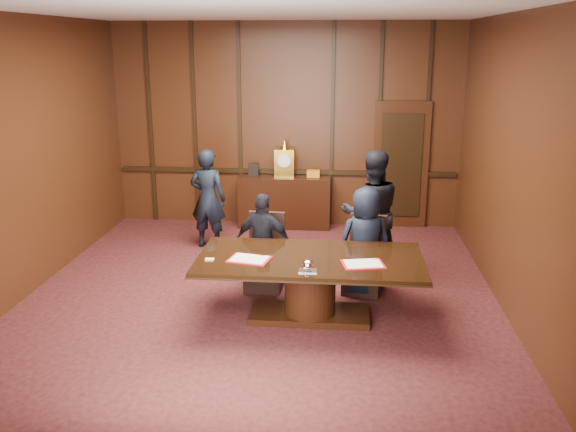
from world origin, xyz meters
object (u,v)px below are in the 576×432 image
object	(u,v)px
signatory_right	(365,242)
witness_right	(371,213)
sideboard	(285,200)
signatory_left	(264,243)
conference_table	(310,277)
witness_left	(208,199)

from	to	relation	value
signatory_right	witness_right	size ratio (longest dim) A/B	0.80
sideboard	signatory_right	bearing A→B (deg)	-65.54
signatory_left	sideboard	bearing A→B (deg)	-80.69
conference_table	witness_right	size ratio (longest dim) A/B	1.49
sideboard	signatory_left	bearing A→B (deg)	-89.79
signatory_left	signatory_right	bearing A→B (deg)	-170.89
sideboard	witness_right	bearing A→B (deg)	-56.18
conference_table	witness_right	world-z (taller)	witness_right
witness_left	signatory_left	bearing A→B (deg)	132.14
sideboard	witness_left	size ratio (longest dim) A/B	1.01
signatory_right	witness_right	bearing A→B (deg)	-111.46
witness_left	witness_right	distance (m)	2.66
conference_table	witness_right	distance (m)	1.78
signatory_right	witness_right	world-z (taller)	witness_right
signatory_left	witness_right	world-z (taller)	witness_right
signatory_right	witness_left	bearing A→B (deg)	-48.17
sideboard	signatory_left	world-z (taller)	sideboard
conference_table	signatory_left	xyz separation A→B (m)	(-0.65, 0.80, 0.14)
signatory_left	witness_left	bearing A→B (deg)	-47.40
sideboard	signatory_left	size ratio (longest dim) A/B	1.23
witness_left	sideboard	bearing A→B (deg)	-122.89
conference_table	signatory_left	distance (m)	1.04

